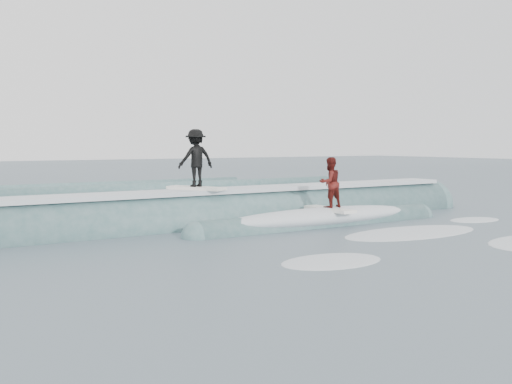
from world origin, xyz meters
TOP-DOWN VIEW (x-y plane):
  - ground at (0.00, 0.00)m, footprint 160.00×160.00m
  - breaking_wave at (0.24, 3.13)m, footprint 20.54×3.89m
  - surfer_black at (-1.67, 3.43)m, footprint 1.47×2.01m
  - surfer_red at (2.09, 1.23)m, footprint 0.82×2.02m
  - whitewater at (3.07, -2.52)m, footprint 11.23×5.89m
  - far_swells at (-0.63, 17.65)m, footprint 33.64×8.65m

SIDE VIEW (x-z plane):
  - ground at x=0.00m, z-range 0.00..0.00m
  - whitewater at x=3.07m, z-range -0.05..0.05m
  - far_swells at x=-0.63m, z-range -0.40..0.40m
  - breaking_wave at x=0.24m, z-range -1.06..1.16m
  - surfer_red at x=2.09m, z-range 0.42..2.18m
  - surfer_black at x=-1.67m, z-range 1.16..3.12m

